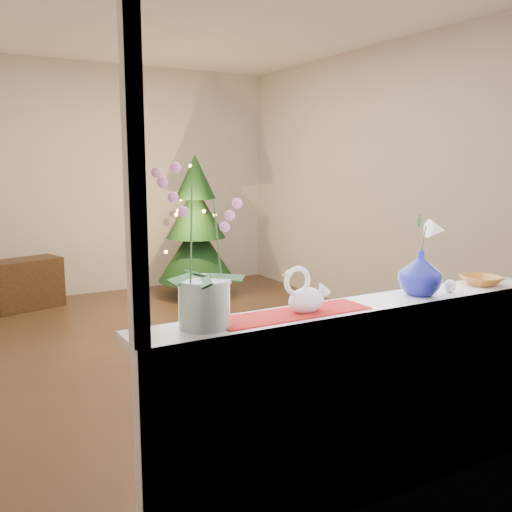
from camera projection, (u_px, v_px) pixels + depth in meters
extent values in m
plane|color=#3A2417|center=(174.00, 350.00, 4.77)|extent=(5.00, 5.00, 0.00)
cube|color=beige|center=(93.00, 180.00, 6.70)|extent=(4.50, 0.10, 2.70)
cube|color=beige|center=(386.00, 211.00, 2.41)|extent=(4.50, 0.10, 2.70)
cube|color=beige|center=(384.00, 183.00, 5.65)|extent=(0.10, 5.00, 2.70)
plane|color=white|center=(166.00, 10.00, 4.34)|extent=(5.00, 5.00, 0.00)
cube|color=white|center=(372.00, 410.00, 2.59)|extent=(2.20, 0.08, 0.88)
cube|color=white|center=(363.00, 308.00, 2.60)|extent=(2.20, 0.26, 0.04)
cube|color=maroon|center=(293.00, 313.00, 2.41)|extent=(0.70, 0.20, 0.01)
imported|color=#0B0F5E|center=(421.00, 270.00, 2.74)|extent=(0.30, 0.30, 0.25)
sphere|color=silver|center=(450.00, 286.00, 2.82)|extent=(0.08, 0.08, 0.06)
imported|color=#A65F20|center=(482.00, 281.00, 2.98)|extent=(0.19, 0.19, 0.04)
cube|color=black|center=(26.00, 284.00, 6.10)|extent=(0.79, 0.56, 0.54)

